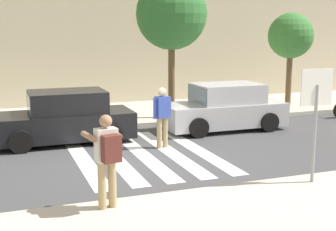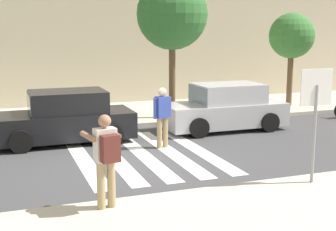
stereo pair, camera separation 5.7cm
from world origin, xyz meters
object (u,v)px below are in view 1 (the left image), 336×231
(stop_sign, at_px, (316,101))
(photographer_with_backpack, at_px, (107,153))
(parked_car_black, at_px, (64,119))
(pedestrian_crossing, at_px, (162,114))
(street_tree_east, at_px, (291,36))
(street_tree_center, at_px, (172,15))
(parked_car_silver, at_px, (224,108))

(stop_sign, xyz_separation_m, photographer_with_backpack, (-4.41, 0.02, -0.72))
(stop_sign, relative_size, parked_car_black, 0.59)
(stop_sign, bearing_deg, pedestrian_crossing, 112.85)
(pedestrian_crossing, relative_size, street_tree_east, 0.44)
(street_tree_east, bearing_deg, photographer_with_backpack, -138.18)
(street_tree_east, bearing_deg, stop_sign, -121.67)
(photographer_with_backpack, xyz_separation_m, parked_car_black, (0.06, 5.94, -0.44))
(stop_sign, xyz_separation_m, street_tree_center, (-0.19, 7.97, 1.96))
(parked_car_black, bearing_deg, stop_sign, -53.89)
(pedestrian_crossing, distance_m, street_tree_east, 8.83)
(pedestrian_crossing, height_order, parked_car_silver, pedestrian_crossing)
(parked_car_black, distance_m, street_tree_center, 5.58)
(photographer_with_backpack, distance_m, pedestrian_crossing, 5.04)
(pedestrian_crossing, relative_size, parked_car_silver, 0.42)
(stop_sign, distance_m, street_tree_east, 10.47)
(parked_car_black, distance_m, street_tree_east, 10.49)
(pedestrian_crossing, bearing_deg, street_tree_center, 65.58)
(street_tree_center, bearing_deg, street_tree_east, 8.95)
(stop_sign, xyz_separation_m, street_tree_east, (5.47, 8.86, 1.15))
(parked_car_black, height_order, street_tree_east, street_tree_east)
(street_tree_center, bearing_deg, photographer_with_backpack, -117.99)
(pedestrian_crossing, xyz_separation_m, street_tree_east, (7.30, 4.51, 2.06))
(stop_sign, height_order, pedestrian_crossing, stop_sign)
(pedestrian_crossing, height_order, street_tree_east, street_tree_east)
(stop_sign, relative_size, street_tree_east, 0.62)
(street_tree_east, bearing_deg, parked_car_silver, -147.31)
(parked_car_black, relative_size, street_tree_center, 0.82)
(photographer_with_backpack, relative_size, parked_car_silver, 0.42)
(stop_sign, bearing_deg, street_tree_center, 91.35)
(photographer_with_backpack, height_order, parked_car_black, photographer_with_backpack)
(photographer_with_backpack, distance_m, parked_car_silver, 8.01)
(parked_car_black, bearing_deg, parked_car_silver, -0.00)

